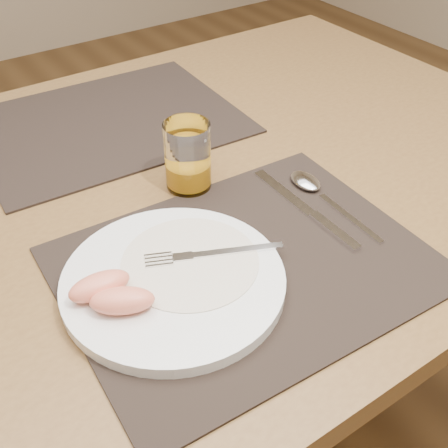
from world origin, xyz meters
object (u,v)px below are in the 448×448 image
Objects in this scene: placemat_far at (107,122)px; knife at (312,214)px; placemat_near at (246,265)px; juice_glass at (188,159)px; fork at (202,255)px; spoon at (312,186)px; plate at (173,281)px; table at (162,228)px.

placemat_far is 0.43m from knife.
placemat_near is 0.20m from juice_glass.
fork reaches higher than spoon.
knife is 0.06m from spoon.
placemat_far is 2.71× the size of fork.
spoon is (0.22, 0.05, -0.01)m from fork.
plate is (-0.11, -0.42, 0.01)m from placemat_far.
table is at bearing 140.39° from juice_glass.
juice_glass reaches higher than spoon.
placemat_near is (0.00, -0.22, 0.09)m from table.
placemat_far is at bearing 94.06° from juice_glass.
placemat_far is (0.01, 0.44, 0.00)m from placemat_near.
juice_glass is at bearing 63.89° from fork.
plate is 0.23m from knife.
fork reaches higher than table.
plate is 0.28m from spoon.
spoon is at bearing -37.94° from juice_glass.
juice_glass is (-0.14, 0.11, 0.04)m from spoon.
fork reaches higher than plate.
placemat_far is at bearing 106.33° from knife.
juice_glass reaches higher than plate.
juice_glass is (0.02, -0.25, 0.05)m from placemat_far.
fork is (-0.05, 0.03, 0.02)m from placemat_near.
juice_glass is (-0.10, 0.16, 0.04)m from knife.
knife is (0.14, -0.19, 0.09)m from table.
knife is 2.15× the size of juice_glass.
placemat_near is at bearing -99.47° from juice_glass.
spoon reaches higher than placemat_far.
placemat_near is at bearing -168.38° from knife.
juice_glass reaches higher than placemat_far.
placemat_near is at bearing -88.79° from table.
knife is at bearing -130.22° from spoon.
plate is 1.23× the size of knife.
placemat_far is (0.02, 0.22, 0.09)m from table.
spoon is 0.19m from juice_glass.
placemat_near is at bearing -31.37° from fork.
table is at bearing 91.21° from placemat_near.
juice_glass reaches higher than fork.
knife reaches higher than placemat_near.
placemat_far is 2.04× the size of knife.
placemat_far is 0.40m from spoon.
fork is at bearing 148.63° from placemat_near.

